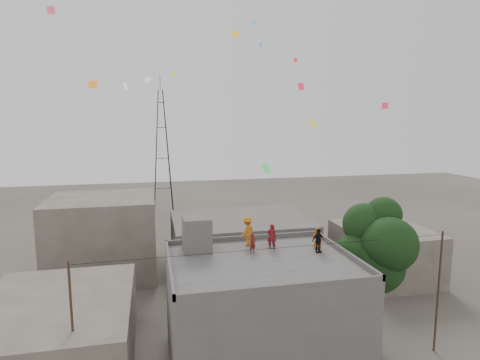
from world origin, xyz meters
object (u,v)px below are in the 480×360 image
at_px(person_red_adult, 272,236).
at_px(person_dark_adult, 318,241).
at_px(tree, 377,248).
at_px(transmission_tower, 162,152).
at_px(stair_head_box, 197,234).

bearing_deg(person_red_adult, person_dark_adult, 164.69).
distance_m(tree, transmission_tower, 41.12).
bearing_deg(tree, transmission_tower, 106.09).
distance_m(tree, person_dark_adult, 3.84).
xyz_separation_m(person_red_adult, person_dark_adult, (2.43, -1.22, -0.05)).
height_order(stair_head_box, person_dark_adult, stair_head_box).
distance_m(stair_head_box, person_dark_adult, 7.07).
height_order(tree, transmission_tower, transmission_tower).
bearing_deg(stair_head_box, tree, -10.74).
relative_size(tree, person_dark_adult, 6.43).
bearing_deg(transmission_tower, person_red_adult, -82.29).
xyz_separation_m(tree, person_dark_adult, (-3.77, 0.07, 0.70)).
bearing_deg(tree, person_dark_adult, 178.98).
height_order(stair_head_box, transmission_tower, transmission_tower).
bearing_deg(person_dark_adult, tree, -15.97).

